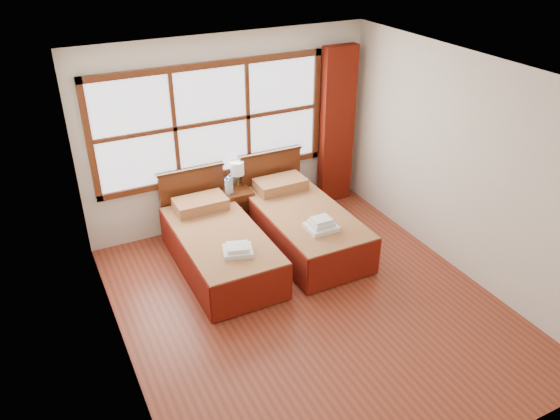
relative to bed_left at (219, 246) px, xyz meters
name	(u,v)px	position (x,y,z in m)	size (l,w,h in m)	color
floor	(310,306)	(0.61, -1.20, -0.29)	(4.50, 4.50, 0.00)	brown
ceiling	(317,77)	(0.61, -1.20, 2.31)	(4.50, 4.50, 0.00)	white
wall_back	(230,133)	(0.61, 1.05, 1.01)	(4.00, 4.00, 0.00)	silver
wall_left	(113,254)	(-1.39, -1.20, 1.01)	(4.50, 4.50, 0.00)	silver
wall_right	(464,167)	(2.61, -1.20, 1.01)	(4.50, 4.50, 0.00)	silver
window	(212,122)	(0.36, 1.01, 1.21)	(3.16, 0.06, 1.56)	white
curtain	(337,126)	(2.21, 0.91, 0.88)	(0.50, 0.16, 2.30)	maroon
bed_left	(219,246)	(0.00, 0.00, 0.00)	(0.98, 2.00, 0.95)	#361B0B
bed_right	(302,224)	(1.16, 0.00, 0.01)	(1.01, 2.03, 0.98)	#361B0B
nightstand	(236,209)	(0.55, 0.80, -0.01)	(0.42, 0.42, 0.56)	#592813
towels_left	(238,250)	(0.03, -0.55, 0.26)	(0.40, 0.37, 0.10)	white
towels_right	(321,225)	(1.12, -0.54, 0.29)	(0.36, 0.32, 0.15)	white
lamp	(237,169)	(0.65, 0.91, 0.53)	(0.19, 0.19, 0.36)	#BB853C
bottle_near	(227,187)	(0.42, 0.74, 0.39)	(0.07, 0.07, 0.25)	#BDE1F4
bottle_far	(230,184)	(0.48, 0.77, 0.39)	(0.07, 0.07, 0.27)	#BDE1F4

